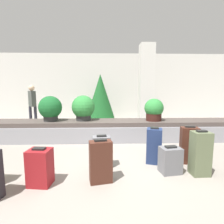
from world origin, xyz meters
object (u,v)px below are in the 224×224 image
object	(u,v)px
suitcase_5	(40,167)
suitcase_7	(102,152)
suitcase_2	(154,146)
potted_plant_2	(50,108)
suitcase_8	(189,145)
suitcase_0	(170,160)
suitcase_1	(101,162)
potted_plant_0	(154,110)
suitcase_6	(200,153)
pillar	(146,86)
traveler_0	(32,102)
decorated_tree	(100,96)
potted_plant_1	(83,108)

from	to	relation	value
suitcase_5	suitcase_7	distance (m)	1.09
suitcase_2	potted_plant_2	world-z (taller)	potted_plant_2
suitcase_7	potted_plant_2	world-z (taller)	potted_plant_2
suitcase_8	suitcase_0	bearing A→B (deg)	-134.04
suitcase_1	potted_plant_0	distance (m)	2.83
suitcase_6	potted_plant_0	xyz separation A→B (m)	(-0.22, 2.17, 0.49)
suitcase_0	suitcase_1	xyz separation A→B (m)	(-1.21, -0.27, 0.10)
pillar	suitcase_2	xyz separation A→B (m)	(-0.64, -3.64, -1.25)
suitcase_0	suitcase_2	world-z (taller)	suitcase_2
potted_plant_0	traveler_0	size ratio (longest dim) A/B	0.39
suitcase_7	potted_plant_2	size ratio (longest dim) A/B	0.87
pillar	potted_plant_0	bearing A→B (deg)	-95.96
suitcase_0	suitcase_6	size ratio (longest dim) A/B	0.62
pillar	decorated_tree	xyz separation A→B (m)	(-1.84, 0.80, -0.45)
traveler_0	decorated_tree	xyz separation A→B (m)	(2.68, 0.75, 0.18)
suitcase_0	potted_plant_0	xyz separation A→B (m)	(0.26, 2.08, 0.64)
suitcase_0	potted_plant_0	world-z (taller)	potted_plant_0
suitcase_5	suitcase_8	distance (m)	2.74
suitcase_0	suitcase_7	world-z (taller)	suitcase_7
suitcase_2	suitcase_8	distance (m)	0.69
decorated_tree	potted_plant_0	bearing A→B (deg)	-59.55
suitcase_6	decorated_tree	distance (m)	5.35
suitcase_1	suitcase_8	bearing A→B (deg)	8.99
suitcase_1	potted_plant_1	distance (m)	2.60
potted_plant_1	traveler_0	size ratio (longest dim) A/B	0.45
traveler_0	potted_plant_0	bearing A→B (deg)	-160.34
suitcase_2	decorated_tree	world-z (taller)	decorated_tree
suitcase_2	potted_plant_1	bearing A→B (deg)	149.16
pillar	suitcase_8	world-z (taller)	pillar
suitcase_8	potted_plant_1	distance (m)	2.98
suitcase_2	suitcase_8	bearing A→B (deg)	13.10
potted_plant_1	traveler_0	bearing A→B (deg)	139.67
suitcase_8	potted_plant_0	world-z (taller)	potted_plant_0
suitcase_8	traveler_0	xyz separation A→B (m)	(-4.57, 3.73, 0.60)
suitcase_8	potted_plant_0	xyz separation A→B (m)	(-0.25, 1.69, 0.50)
suitcase_7	pillar	bearing A→B (deg)	60.99
suitcase_2	suitcase_6	bearing A→B (deg)	-21.83
pillar	suitcase_7	distance (m)	4.37
suitcase_1	suitcase_2	size ratio (longest dim) A/B	0.96
suitcase_6	potted_plant_0	world-z (taller)	potted_plant_0
suitcase_7	suitcase_8	distance (m)	1.73
suitcase_7	traveler_0	distance (m)	4.85
potted_plant_0	suitcase_1	bearing A→B (deg)	-121.97
suitcase_5	potted_plant_2	size ratio (longest dim) A/B	0.82
pillar	traveler_0	bearing A→B (deg)	179.37
pillar	decorated_tree	bearing A→B (deg)	156.67
potted_plant_0	traveler_0	xyz separation A→B (m)	(-4.31, 2.04, 0.09)
suitcase_0	potted_plant_2	xyz separation A→B (m)	(-2.72, 2.12, 0.69)
suitcase_1	potted_plant_1	bearing A→B (deg)	91.20
suitcase_0	suitcase_5	distance (m)	2.16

